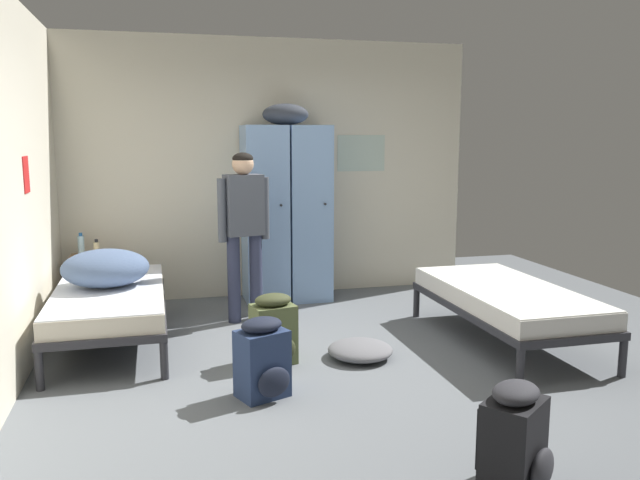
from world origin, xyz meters
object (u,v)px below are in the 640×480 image
backpack_olive (274,331)px  clothes_pile_grey (360,350)px  water_bottle (81,245)px  bedding_heap (105,268)px  locker_bank (286,210)px  shelf_unit (91,277)px  person_traveler (244,221)px  lotion_bottle (97,248)px  bed_right (506,299)px  bed_left_rear (110,300)px  backpack_black (516,439)px  backpack_navy (263,360)px

backpack_olive → clothes_pile_grey: (0.68, -0.06, -0.19)m
water_bottle → bedding_heap: bearing=-74.7°
bedding_heap → clothes_pile_grey: 2.23m
locker_bank → shelf_unit: 2.09m
person_traveler → shelf_unit: bearing=153.2°
person_traveler → lotion_bottle: (-1.38, 0.69, -0.32)m
bed_right → backpack_olive: size_ratio=3.45×
locker_bank → clothes_pile_grey: (0.19, -1.97, -0.90)m
shelf_unit → bed_left_rear: bearing=-77.7°
backpack_black → clothes_pile_grey: 2.02m
locker_bank → water_bottle: 2.09m
locker_bank → bedding_heap: locker_bank is taller
shelf_unit → backpack_olive: bearing=-52.3°
clothes_pile_grey → backpack_navy: bearing=-147.0°
bedding_heap → clothes_pile_grey: bedding_heap is taller
person_traveler → lotion_bottle: size_ratio=9.77×
person_traveler → water_bottle: (-1.53, 0.75, -0.29)m
locker_bank → bed_left_rear: locker_bank is taller
locker_bank → backpack_navy: size_ratio=3.76×
water_bottle → backpack_black: (2.42, -4.02, -0.41)m
clothes_pile_grey → shelf_unit: bearing=137.5°
bed_left_rear → clothes_pile_grey: 2.13m
water_bottle → lotion_bottle: (0.15, -0.06, -0.03)m
bedding_heap → backpack_olive: bedding_heap is taller
backpack_black → backpack_olive: bearing=112.2°
locker_bank → backpack_black: 4.05m
bed_right → lotion_bottle: size_ratio=11.66×
bedding_heap → lotion_bottle: size_ratio=4.38×
person_traveler → water_bottle: bearing=153.8°
bed_right → person_traveler: (-2.05, 1.21, 0.58)m
bedding_heap → backpack_black: bearing=-53.9°
shelf_unit → bed_left_rear: shelf_unit is taller
bedding_heap → person_traveler: 1.31m
shelf_unit → backpack_black: 4.63m
shelf_unit → backpack_black: bearing=-59.7°
backpack_black → clothes_pile_grey: backpack_black is taller
bedding_heap → backpack_navy: size_ratio=1.30×
backpack_olive → backpack_navy: size_ratio=1.00×
backpack_black → backpack_olive: size_ratio=1.00×
bedding_heap → person_traveler: (1.22, 0.37, 0.31)m
backpack_navy → shelf_unit: bearing=117.1°
lotion_bottle → backpack_black: 4.58m
locker_bank → backpack_navy: (-0.68, -2.53, -0.71)m
bed_left_rear → lotion_bottle: 1.15m
backpack_navy → clothes_pile_grey: backpack_navy is taller
bed_right → person_traveler: 2.45m
backpack_black → clothes_pile_grey: (-0.16, 2.00, -0.19)m
person_traveler → backpack_olive: bearing=-87.5°
bedding_heap → lotion_bottle: bearing=98.3°
locker_bank → water_bottle: (-2.07, 0.05, -0.30)m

